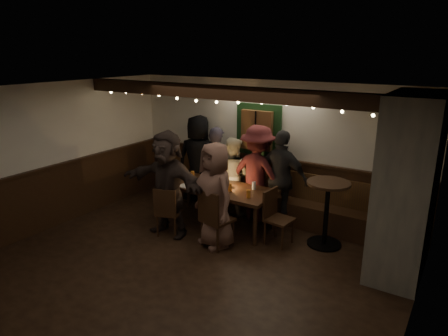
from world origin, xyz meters
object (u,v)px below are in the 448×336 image
Objects in this scene: person_d at (258,173)px; person_e at (282,179)px; person_a at (199,160)px; person_b at (217,168)px; person_f at (168,183)px; high_top at (327,206)px; chair_near_left at (167,209)px; person_c at (232,175)px; chair_near_right at (213,216)px; person_g at (215,195)px; chair_end at (275,213)px; dining_table at (218,190)px.

person_e is at bearing -173.10° from person_d.
person_a reaches higher than person_b.
high_top is at bearing 24.91° from person_f.
person_a reaches higher than chair_near_left.
person_a is 1.46m from person_d.
person_f is at bearing 87.83° from person_a.
chair_near_left is at bearing 78.21° from person_c.
chair_near_right is at bearing 73.75° from person_e.
person_g is at bearing 10.98° from chair_near_left.
person_a is at bearing -1.50° from person_d.
chair_near_right is at bearing -0.00° from person_f.
person_b is 1.11× the size of person_c.
person_d is at bearing 88.26° from chair_near_right.
person_f is (-1.01, -1.39, 0.02)m from person_d.
person_d is at bearing 156.44° from person_a.
person_d is 0.98× the size of person_f.
chair_near_right is at bearing 111.84° from person_c.
person_g is (0.51, -1.37, 0.11)m from person_c.
high_top is 0.61× the size of person_d.
person_g reaches higher than high_top.
chair_near_right is at bearing 116.58° from person_b.
chair_near_left is at bearing -175.57° from chair_near_right.
chair_near_left is 0.48× the size of person_f.
person_g reaches higher than chair_near_right.
person_e is at bearing 159.22° from high_top.
chair_end is (0.75, 0.72, -0.04)m from chair_near_right.
person_b is at bearing 152.81° from person_a.
chair_near_right is 1.86m from high_top.
high_top is at bearing 25.39° from chair_near_left.
person_d reaches higher than dining_table.
dining_table is at bearing 176.54° from chair_end.
person_a is 0.51m from person_b.
person_a is at bearing 132.32° from chair_near_right.
person_e is at bearing 46.73° from chair_near_left.
person_d is 1.32m from person_g.
person_d is 1.04× the size of person_g.
chair_near_left is 0.49× the size of person_d.
person_e is (0.48, 0.03, -0.02)m from person_d.
person_g is (-0.55, -1.35, -0.01)m from person_e.
person_a reaches higher than person_g.
chair_end is 1.86m from person_b.
person_f reaches higher than person_d.
person_a is (-2.16, 0.83, 0.41)m from chair_end.
person_b is 0.96× the size of person_e.
person_d is at bearing 171.73° from person_b.
chair_near_right reaches higher than dining_table.
high_top is at bearing 165.50° from person_b.
person_b reaches higher than chair_near_left.
chair_near_left is at bearing -154.61° from high_top.
chair_end is 0.52× the size of person_e.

